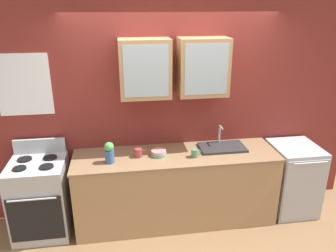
% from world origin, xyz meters
% --- Properties ---
extents(ground_plane, '(10.00, 10.00, 0.00)m').
position_xyz_m(ground_plane, '(0.00, 0.00, 0.00)').
color(ground_plane, brown).
extents(back_wall_unit, '(4.85, 0.42, 2.84)m').
position_xyz_m(back_wall_unit, '(-0.01, 0.36, 1.49)').
color(back_wall_unit, maroon).
rests_on(back_wall_unit, ground_plane).
extents(counter, '(2.43, 0.68, 0.91)m').
position_xyz_m(counter, '(0.00, 0.00, 0.45)').
color(counter, '#A87F56').
rests_on(counter, ground_plane).
extents(stove_range, '(0.62, 0.65, 1.09)m').
position_xyz_m(stove_range, '(-1.60, -0.00, 0.46)').
color(stove_range, '#ADAFB5').
rests_on(stove_range, ground_plane).
extents(sink_faucet, '(0.56, 0.34, 0.26)m').
position_xyz_m(sink_faucet, '(0.59, 0.08, 0.93)').
color(sink_faucet, '#2D2D30').
rests_on(sink_faucet, counter).
extents(bowl_stack, '(0.19, 0.19, 0.07)m').
position_xyz_m(bowl_stack, '(-0.21, 0.00, 0.94)').
color(bowl_stack, '#669972').
rests_on(bowl_stack, counter).
extents(vase, '(0.11, 0.11, 0.25)m').
position_xyz_m(vase, '(-0.78, -0.10, 1.03)').
color(vase, '#33598C').
rests_on(vase, counter).
extents(cup_near_sink, '(0.12, 0.08, 0.10)m').
position_xyz_m(cup_near_sink, '(0.20, -0.10, 0.96)').
color(cup_near_sink, '#4C7F59').
rests_on(cup_near_sink, counter).
extents(cup_near_bowls, '(0.13, 0.09, 0.10)m').
position_xyz_m(cup_near_bowls, '(-0.45, 0.00, 0.96)').
color(cup_near_bowls, '#993838').
rests_on(cup_near_bowls, counter).
extents(dishwasher, '(0.56, 0.66, 0.91)m').
position_xyz_m(dishwasher, '(1.53, -0.00, 0.45)').
color(dishwasher, '#ADAFB5').
rests_on(dishwasher, ground_plane).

